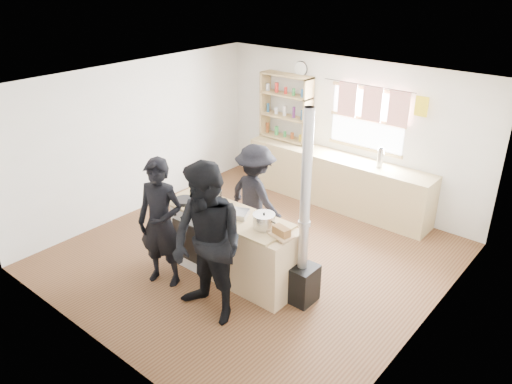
# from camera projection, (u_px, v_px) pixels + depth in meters

# --- Properties ---
(ground) EXTENTS (5.00, 5.00, 0.01)m
(ground) POSITION_uv_depth(u_px,v_px,m) (253.00, 256.00, 7.27)
(ground) COLOR brown
(ground) RESTS_ON ground
(back_counter) EXTENTS (3.40, 0.55, 0.90)m
(back_counter) POSITION_uv_depth(u_px,v_px,m) (336.00, 180.00, 8.62)
(back_counter) COLOR tan
(back_counter) RESTS_ON ground
(shelving_unit) EXTENTS (1.00, 0.28, 1.20)m
(shelving_unit) POSITION_uv_depth(u_px,v_px,m) (286.00, 107.00, 8.95)
(shelving_unit) COLOR tan
(shelving_unit) RESTS_ON back_counter
(thermos) EXTENTS (0.10, 0.10, 0.32)m
(thermos) POSITION_uv_depth(u_px,v_px,m) (380.00, 158.00, 7.92)
(thermos) COLOR silver
(thermos) RESTS_ON back_counter
(cooking_island) EXTENTS (1.97, 0.64, 0.93)m
(cooking_island) POSITION_uv_depth(u_px,v_px,m) (235.00, 247.00, 6.60)
(cooking_island) COLOR white
(cooking_island) RESTS_ON ground
(skillet_greens) EXTENTS (0.33, 0.33, 0.05)m
(skillet_greens) POSITION_uv_depth(u_px,v_px,m) (184.00, 201.00, 6.74)
(skillet_greens) COLOR black
(skillet_greens) RESTS_ON cooking_island
(roast_tray) EXTENTS (0.44, 0.37, 0.07)m
(roast_tray) POSITION_uv_depth(u_px,v_px,m) (234.00, 213.00, 6.39)
(roast_tray) COLOR silver
(roast_tray) RESTS_ON cooking_island
(stockpot_stove) EXTENTS (0.24, 0.24, 0.19)m
(stockpot_stove) POSITION_uv_depth(u_px,v_px,m) (213.00, 196.00, 6.74)
(stockpot_stove) COLOR #B7B7BA
(stockpot_stove) RESTS_ON cooking_island
(stockpot_counter) EXTENTS (0.28, 0.28, 0.21)m
(stockpot_counter) POSITION_uv_depth(u_px,v_px,m) (264.00, 221.00, 6.08)
(stockpot_counter) COLOR silver
(stockpot_counter) RESTS_ON cooking_island
(bread_board) EXTENTS (0.31, 0.25, 0.12)m
(bread_board) POSITION_uv_depth(u_px,v_px,m) (281.00, 232.00, 5.91)
(bread_board) COLOR tan
(bread_board) RESTS_ON cooking_island
(flue_heater) EXTENTS (0.35, 0.35, 2.50)m
(flue_heater) POSITION_uv_depth(u_px,v_px,m) (303.00, 256.00, 6.05)
(flue_heater) COLOR black
(flue_heater) RESTS_ON ground
(person_near_left) EXTENTS (0.74, 0.61, 1.74)m
(person_near_left) POSITION_uv_depth(u_px,v_px,m) (161.00, 223.00, 6.35)
(person_near_left) COLOR black
(person_near_left) RESTS_ON ground
(person_near_right) EXTENTS (1.00, 0.80, 1.96)m
(person_near_right) POSITION_uv_depth(u_px,v_px,m) (208.00, 245.00, 5.65)
(person_near_right) COLOR black
(person_near_right) RESTS_ON ground
(person_far) EXTENTS (1.10, 0.74, 1.58)m
(person_far) POSITION_uv_depth(u_px,v_px,m) (256.00, 197.00, 7.24)
(person_far) COLOR black
(person_far) RESTS_ON ground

